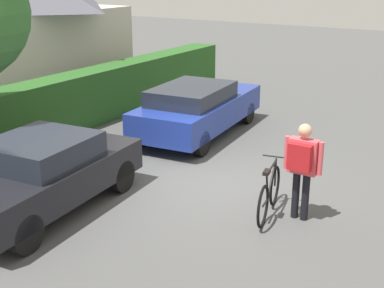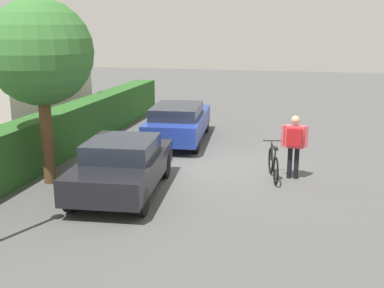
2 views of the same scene
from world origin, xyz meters
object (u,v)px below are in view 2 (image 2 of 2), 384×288
at_px(parked_car_far, 179,121).
at_px(tree_kerbside, 40,53).
at_px(bicycle, 273,164).
at_px(fire_hydrant, 104,152).
at_px(person_rider, 294,141).
at_px(parked_car_near, 122,165).

xyz_separation_m(parked_car_far, tree_kerbside, (-5.10, 2.19, 2.65)).
relative_size(bicycle, fire_hydrant, 2.07).
xyz_separation_m(person_rider, tree_kerbside, (-1.82, 6.28, 2.32)).
bearing_deg(parked_car_near, fire_hydrant, 34.52).
distance_m(parked_car_far, bicycle, 4.94).
bearing_deg(fire_hydrant, parked_car_near, -145.48).
height_order(parked_car_far, tree_kerbside, tree_kerbside).
relative_size(parked_car_far, fire_hydrant, 5.73).
distance_m(bicycle, fire_hydrant, 4.97).
height_order(parked_car_near, bicycle, parked_car_near).
bearing_deg(tree_kerbside, person_rider, -73.81).
distance_m(parked_car_far, fire_hydrant, 3.64).
xyz_separation_m(parked_car_near, fire_hydrant, (2.02, 1.39, -0.31)).
xyz_separation_m(parked_car_near, person_rider, (2.10, -4.10, 0.34)).
relative_size(parked_car_near, parked_car_far, 0.87).
height_order(tree_kerbside, fire_hydrant, tree_kerbside).
distance_m(parked_car_near, bicycle, 4.09).
height_order(bicycle, person_rider, person_rider).
bearing_deg(parked_car_far, person_rider, -128.69).
distance_m(parked_car_near, person_rider, 4.62).
distance_m(person_rider, tree_kerbside, 6.94).
relative_size(bicycle, tree_kerbside, 0.35).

